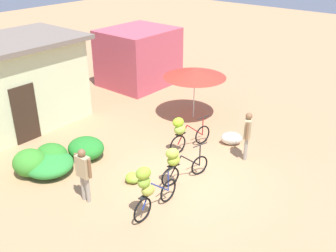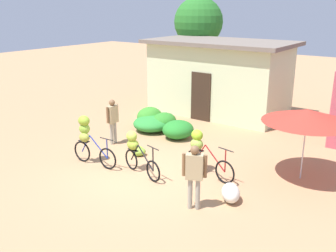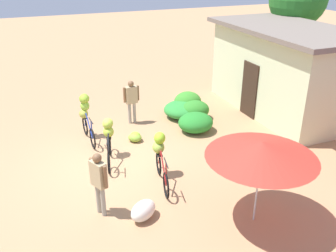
{
  "view_description": "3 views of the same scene",
  "coord_description": "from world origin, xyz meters",
  "views": [
    {
      "loc": [
        -7.68,
        -5.77,
        6.39
      ],
      "look_at": [
        0.58,
        1.07,
        1.17
      ],
      "focal_mm": 41.91,
      "sensor_mm": 36.0,
      "label": 1
    },
    {
      "loc": [
        6.45,
        -7.71,
        4.62
      ],
      "look_at": [
        -0.19,
        1.46,
        1.04
      ],
      "focal_mm": 41.13,
      "sensor_mm": 36.0,
      "label": 2
    },
    {
      "loc": [
        9.2,
        -1.96,
        5.48
      ],
      "look_at": [
        0.27,
        1.65,
        1.0
      ],
      "focal_mm": 39.44,
      "sensor_mm": 36.0,
      "label": 3
    }
  ],
  "objects": [
    {
      "name": "bicycle_leftmost",
      "position": [
        -1.86,
        -0.33,
        0.86
      ],
      "size": [
        1.69,
        0.43,
        1.47
      ],
      "color": "black",
      "rests_on": "ground"
    },
    {
      "name": "person_bystander",
      "position": [
        2.19,
        -0.79,
        0.97
      ],
      "size": [
        0.54,
        0.35,
        1.59
      ],
      "color": "gray",
      "rests_on": "ground"
    },
    {
      "name": "hedge_bush_front_left",
      "position": [
        -2.66,
        3.65,
        0.39
      ],
      "size": [
        0.98,
        1.05,
        0.79
      ],
      "primitive_type": "ellipsoid",
      "color": "#3A8B2B",
      "rests_on": "ground"
    },
    {
      "name": "hedge_bush_by_door",
      "position": [
        -0.97,
        3.16,
        0.32
      ],
      "size": [
        1.1,
        1.2,
        0.65
      ],
      "primitive_type": "ellipsoid",
      "color": "#267F2A",
      "rests_on": "ground"
    },
    {
      "name": "bicycle_near_pile",
      "position": [
        -0.27,
        0.01,
        0.7
      ],
      "size": [
        1.62,
        0.58,
        1.19
      ],
      "color": "black",
      "rests_on": "ground"
    },
    {
      "name": "banana_pile_on_ground",
      "position": [
        -1.05,
        1.04,
        0.14
      ],
      "size": [
        0.58,
        0.59,
        0.29
      ],
      "color": "#82AB37",
      "rests_on": "ground"
    },
    {
      "name": "person_vendor",
      "position": [
        -2.46,
        1.38,
        0.95
      ],
      "size": [
        0.22,
        0.58,
        1.57
      ],
      "color": "gray",
      "rests_on": "ground"
    },
    {
      "name": "hedge_bush_front_right",
      "position": [
        -2.27,
        3.33,
        0.29
      ],
      "size": [
        1.44,
        1.54,
        0.57
      ],
      "primitive_type": "ellipsoid",
      "color": "#2F8A36",
      "rests_on": "ground"
    },
    {
      "name": "produce_sack",
      "position": [
        2.73,
        0.05,
        0.22
      ],
      "size": [
        0.75,
        0.83,
        0.44
      ],
      "primitive_type": "ellipsoid",
      "rotation": [
        0.0,
        0.0,
        2.14
      ],
      "color": "silver",
      "rests_on": "ground"
    },
    {
      "name": "building_low",
      "position": [
        -1.5,
        7.05,
        1.61
      ],
      "size": [
        6.17,
        3.42,
        3.17
      ],
      "color": "beige",
      "rests_on": "ground"
    },
    {
      "name": "ground_plane",
      "position": [
        0.0,
        0.0,
        0.0
      ],
      "size": [
        60.0,
        60.0,
        0.0
      ],
      "primitive_type": "plane",
      "color": "#AC7F57"
    },
    {
      "name": "hedge_bush_mid",
      "position": [
        -1.94,
        3.6,
        0.34
      ],
      "size": [
        0.91,
        1.07,
        0.68
      ],
      "primitive_type": "ellipsoid",
      "color": "#318229",
      "rests_on": "ground"
    },
    {
      "name": "bicycle_center_loaded",
      "position": [
        1.31,
        1.01,
        0.73
      ],
      "size": [
        1.73,
        0.53,
        1.26
      ],
      "color": "black",
      "rests_on": "ground"
    },
    {
      "name": "market_umbrella",
      "position": [
        3.71,
        2.36,
        1.81
      ],
      "size": [
        2.37,
        2.37,
        1.99
      ],
      "color": "beige",
      "rests_on": "ground"
    }
  ]
}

